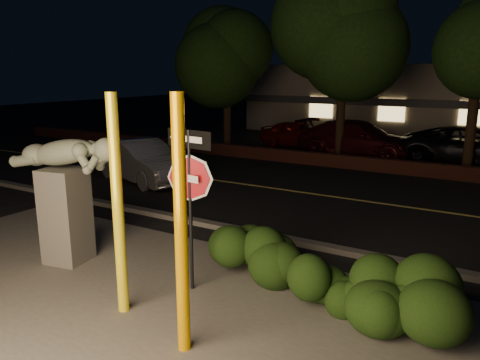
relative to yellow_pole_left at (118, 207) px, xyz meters
name	(u,v)px	position (x,y,z in m)	size (l,w,h in m)	color
ground	(377,179)	(0.94, 11.10, -1.67)	(90.00, 90.00, 0.00)	black
patio	(176,324)	(0.94, 0.10, -1.66)	(14.00, 6.00, 0.02)	#4C4944
road	(349,199)	(0.94, 8.10, -1.67)	(80.00, 8.00, 0.01)	black
lane_marking	(349,199)	(0.94, 8.10, -1.65)	(80.00, 0.12, 0.01)	#CDB652
curb	(289,240)	(0.94, 4.00, -1.61)	(80.00, 0.25, 0.12)	#4C4944
brick_wall	(387,166)	(0.94, 12.40, -1.42)	(40.00, 0.35, 0.50)	#4D2218
parking_lot	(417,150)	(0.94, 18.10, -1.67)	(40.00, 12.00, 0.01)	black
building	(446,99)	(0.94, 26.09, 0.33)	(22.00, 10.20, 4.00)	#72665B
tree_far_a	(227,33)	(-7.06, 14.10, 3.67)	(4.60, 4.60, 7.43)	black
tree_far_b	(346,9)	(-1.56, 14.30, 4.38)	(5.20, 5.20, 8.41)	black
yellow_pole_left	(118,207)	(0.00, 0.00, 0.00)	(0.17, 0.17, 3.34)	yellow
yellow_pole_right	(181,229)	(1.43, -0.34, 0.02)	(0.17, 0.17, 3.39)	#E39C00
signpost	(190,179)	(0.47, 1.13, 0.26)	(0.92, 0.15, 2.72)	black
sculpture	(65,185)	(-2.27, 0.89, -0.14)	(2.32, 1.02, 2.48)	#4C4944
hedge_center	(263,249)	(1.24, 2.23, -1.15)	(2.01, 0.94, 1.05)	black
hedge_right	(328,282)	(2.69, 1.63, -1.19)	(1.47, 0.79, 0.96)	black
hedge_far_right	(400,296)	(3.77, 1.53, -1.10)	(1.65, 1.03, 1.15)	black
silver_sedan	(142,161)	(-5.78, 6.76, -0.97)	(1.48, 4.24, 1.40)	#B2B2B6
parked_car_red	(298,134)	(-4.20, 15.94, -1.02)	(1.54, 3.83, 1.31)	#68110B
parked_car_darkred	(358,139)	(-1.00, 15.11, -0.90)	(2.17, 5.33, 1.55)	#390C10
parked_car_dark	(473,147)	(3.47, 15.43, -0.92)	(2.49, 5.41, 1.50)	black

